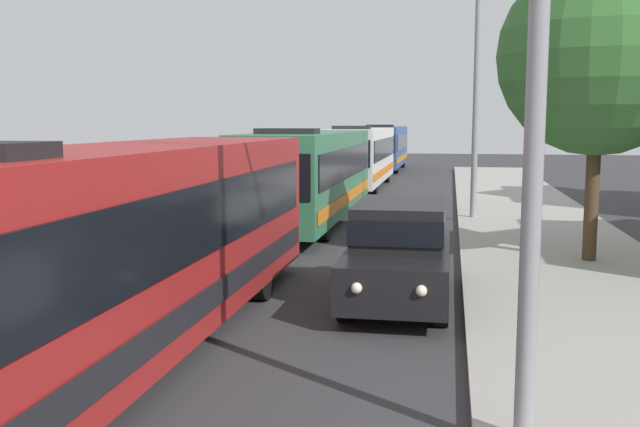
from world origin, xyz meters
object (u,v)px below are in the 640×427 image
object	(u,v)px
bus_fourth_in_line	(384,146)
streetlamp_mid	(477,74)
white_suv	(400,248)
roadside_tree	(599,56)
bus_lead	(128,239)
bus_second_in_line	(311,173)
bus_middle	(361,155)

from	to	relation	value
bus_fourth_in_line	streetlamp_mid	xyz separation A→B (m)	(5.40, -25.56, 3.28)
white_suv	roadside_tree	distance (m)	7.08
white_suv	bus_lead	bearing A→B (deg)	-135.41
bus_fourth_in_line	streetlamp_mid	size ratio (longest dim) A/B	1.44
bus_second_in_line	streetlamp_mid	xyz separation A→B (m)	(5.40, 1.35, 3.28)
white_suv	bus_middle	bearing A→B (deg)	98.94
bus_second_in_line	roadside_tree	size ratio (longest dim) A/B	1.68
bus_lead	white_suv	bearing A→B (deg)	44.59
streetlamp_mid	bus_second_in_line	bearing A→B (deg)	-165.94
bus_middle	white_suv	xyz separation A→B (m)	(3.70, -23.52, -0.66)
streetlamp_mid	roadside_tree	world-z (taller)	streetlamp_mid
bus_second_in_line	bus_fourth_in_line	xyz separation A→B (m)	(-0.00, 26.91, -0.00)
bus_lead	white_suv	xyz separation A→B (m)	(3.70, 3.65, -0.66)
bus_second_in_line	white_suv	distance (m)	10.85
white_suv	roadside_tree	xyz separation A→B (m)	(4.18, 4.22, 3.85)
bus_middle	roadside_tree	world-z (taller)	roadside_tree
bus_lead	roadside_tree	xyz separation A→B (m)	(7.88, 7.87, 3.19)
bus_fourth_in_line	roadside_tree	bearing A→B (deg)	-76.52
roadside_tree	bus_second_in_line	bearing A→B (deg)	142.91
streetlamp_mid	roadside_tree	xyz separation A→B (m)	(2.48, -7.31, -0.09)
bus_second_in_line	roadside_tree	xyz separation A→B (m)	(7.88, -5.96, 3.19)
bus_lead	white_suv	distance (m)	5.23
bus_middle	bus_lead	bearing A→B (deg)	-90.00
white_suv	bus_fourth_in_line	bearing A→B (deg)	95.69
streetlamp_mid	roadside_tree	bearing A→B (deg)	-71.25
bus_middle	bus_fourth_in_line	world-z (taller)	same
roadside_tree	bus_middle	bearing A→B (deg)	112.21
bus_middle	roadside_tree	size ratio (longest dim) A/B	1.65
bus_middle	streetlamp_mid	world-z (taller)	streetlamp_mid
bus_second_in_line	bus_fourth_in_line	size ratio (longest dim) A/B	1.06
bus_lead	bus_second_in_line	size ratio (longest dim) A/B	1.03
bus_lead	roadside_tree	distance (m)	11.58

